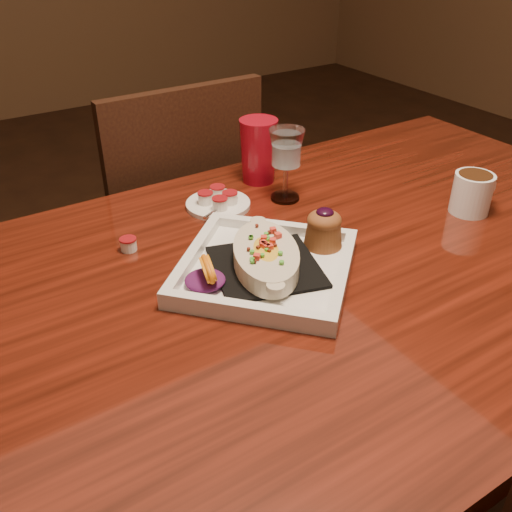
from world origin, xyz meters
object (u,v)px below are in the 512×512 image
plate (272,259)px  red_tumbler (258,151)px  saucer (218,202)px  goblet (286,152)px  table (318,307)px  chair_far (173,232)px  coffee_mug (473,191)px

plate → red_tumbler: size_ratio=2.77×
saucer → goblet: bearing=-17.5°
table → chair_far: bearing=90.0°
table → goblet: goblet is taller
chair_far → goblet: size_ratio=6.21×
table → chair_far: 0.65m
coffee_mug → plate: bearing=175.8°
red_tumbler → goblet: bearing=-92.3°
table → saucer: saucer is taller
table → coffee_mug: 0.39m
plate → saucer: (0.04, 0.25, -0.01)m
coffee_mug → saucer: (-0.41, 0.29, -0.03)m
saucer → plate: bearing=-99.3°
plate → coffee_mug: (0.45, -0.03, 0.02)m
table → goblet: 0.32m
saucer → red_tumbler: red_tumbler is taller
goblet → red_tumbler: size_ratio=1.08×
coffee_mug → saucer: coffee_mug is taller
goblet → red_tumbler: (0.00, 0.11, -0.03)m
table → chair_far: size_ratio=1.61×
goblet → red_tumbler: goblet is taller
saucer → red_tumbler: bearing=25.1°
saucer → red_tumbler: size_ratio=0.94×
plate → saucer: 0.26m
table → red_tumbler: bearing=74.8°
plate → chair_far: bearing=39.1°
plate → coffee_mug: 0.46m
coffee_mug → goblet: 0.38m
saucer → chair_far: bearing=82.4°
red_tumbler → saucer: bearing=-154.9°
goblet → saucer: size_ratio=1.15×
table → plate: (-0.09, 0.02, 0.12)m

